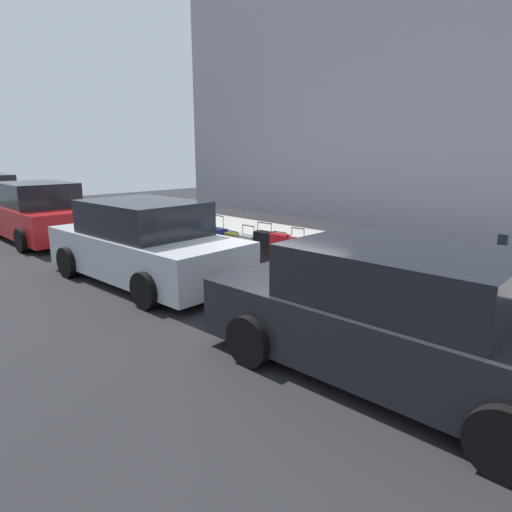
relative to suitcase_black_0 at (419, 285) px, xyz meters
The scene contains 20 objects.
ground_plane 2.99m from the suitcase_black_0, 10.86° to the left, with size 40.00×40.00×0.00m, color black.
sidewalk_curb 3.52m from the suitcase_black_0, 33.80° to the right, with size 18.00×5.00×0.14m, color #9E9B93.
building_facade_sidewalk_side 10.42m from the suitcase_black_0, 70.74° to the right, with size 24.00×3.00×12.14m, color gray.
suitcase_black_0 is the anchor object (origin of this frame).
suitcase_silver_1 0.47m from the suitcase_black_0, ahead, with size 0.37×0.25×0.84m.
suitcase_olive_2 0.99m from the suitcase_black_0, ahead, with size 0.50×0.21×0.98m.
suitcase_navy_3 1.56m from the suitcase_black_0, ahead, with size 0.44×0.19×0.82m.
suitcase_teal_4 2.07m from the suitcase_black_0, ahead, with size 0.40×0.22×0.80m.
suitcase_maroon_5 2.54m from the suitcase_black_0, ahead, with size 0.37×0.24×0.97m.
suitcase_red_6 3.02m from the suitcase_black_0, ahead, with size 0.41×0.22×0.84m.
suitcase_black_7 3.54m from the suitcase_black_0, ahead, with size 0.46×0.27×0.95m.
suitcase_silver_8 4.08m from the suitcase_black_0, ahead, with size 0.45×0.23×0.82m.
suitcase_olive_9 4.62m from the suitcase_black_0, ahead, with size 0.44×0.21×0.62m.
suitcase_navy_10 5.15m from the suitcase_black_0, ahead, with size 0.43×0.25×0.94m.
fire_hydrant 5.87m from the suitcase_black_0, ahead, with size 0.39×0.21×0.71m.
bollard_post 6.66m from the suitcase_black_0, ahead, with size 0.14×0.14×0.74m, color brown.
parking_meter 1.18m from the suitcase_black_0, 162.95° to the right, with size 0.12×0.09×1.27m.
parked_car_charcoal_0 2.26m from the suitcase_black_0, 109.15° to the left, with size 4.63×2.26×1.54m.
parked_car_silver_1 5.20m from the suitcase_black_0, 24.12° to the left, with size 4.63×2.29×1.62m.
parked_car_red_2 10.89m from the suitcase_black_0, 11.25° to the left, with size 4.59×2.10×1.69m.
Camera 1 is at (-5.86, 6.01, 2.57)m, focal length 30.84 mm.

